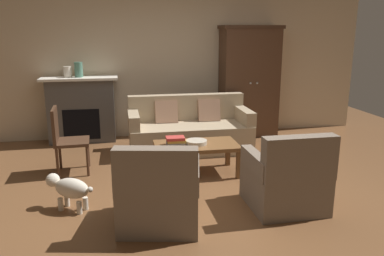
{
  "coord_description": "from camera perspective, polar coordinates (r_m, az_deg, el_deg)",
  "views": [
    {
      "loc": [
        -0.88,
        -4.44,
        1.89
      ],
      "look_at": [
        0.08,
        0.74,
        0.55
      ],
      "focal_mm": 36.24,
      "sensor_mm": 36.0,
      "label": 1
    }
  ],
  "objects": [
    {
      "name": "coffee_table",
      "position": [
        5.15,
        0.65,
        -2.93
      ],
      "size": [
        1.1,
        0.6,
        0.42
      ],
      "color": "brown",
      "rests_on": "ground"
    },
    {
      "name": "armchair_near_left",
      "position": [
        3.86,
        -4.83,
        -9.84
      ],
      "size": [
        0.9,
        0.9,
        0.88
      ],
      "color": "#756656",
      "rests_on": "ground"
    },
    {
      "name": "mantel_vase_jade",
      "position": [
        6.78,
        -16.34,
        8.24
      ],
      "size": [
        0.13,
        0.13,
        0.25
      ],
      "primitive_type": "cylinder",
      "color": "slate",
      "rests_on": "fireplace"
    },
    {
      "name": "fireplace",
      "position": [
        6.89,
        -15.94,
        2.67
      ],
      "size": [
        1.26,
        0.48,
        1.12
      ],
      "color": "#4C4947",
      "rests_on": "ground"
    },
    {
      "name": "side_chair_wooden",
      "position": [
        5.42,
        -18.21,
        -1.18
      ],
      "size": [
        0.46,
        0.46,
        0.9
      ],
      "color": "#472D1E",
      "rests_on": "ground"
    },
    {
      "name": "back_wall",
      "position": [
        7.06,
        -3.41,
        10.27
      ],
      "size": [
        7.2,
        0.1,
        2.8
      ],
      "primitive_type": "cube",
      "color": "beige",
      "rests_on": "ground"
    },
    {
      "name": "ground_plane",
      "position": [
        4.9,
        0.63,
        -8.41
      ],
      "size": [
        9.6,
        9.6,
        0.0
      ],
      "primitive_type": "plane",
      "color": "brown"
    },
    {
      "name": "armchair_near_right",
      "position": [
        4.32,
        13.73,
        -7.53
      ],
      "size": [
        0.79,
        0.78,
        0.88
      ],
      "color": "#756656",
      "rests_on": "ground"
    },
    {
      "name": "dog",
      "position": [
        4.39,
        -17.62,
        -8.45
      ],
      "size": [
        0.51,
        0.39,
        0.39
      ],
      "color": "beige",
      "rests_on": "ground"
    },
    {
      "name": "mantel_vase_cream",
      "position": [
        6.8,
        -17.84,
        7.86
      ],
      "size": [
        0.13,
        0.13,
        0.18
      ],
      "primitive_type": "cylinder",
      "color": "beige",
      "rests_on": "fireplace"
    },
    {
      "name": "couch",
      "position": [
        6.21,
        -0.4,
        -0.4
      ],
      "size": [
        1.92,
        0.86,
        0.86
      ],
      "color": "tan",
      "rests_on": "ground"
    },
    {
      "name": "fruit_bowl",
      "position": [
        5.12,
        0.65,
        -2.1
      ],
      "size": [
        0.28,
        0.28,
        0.05
      ],
      "primitive_type": "cylinder",
      "color": "beige",
      "rests_on": "coffee_table"
    },
    {
      "name": "armoire",
      "position": [
        7.09,
        8.35,
        6.8
      ],
      "size": [
        1.06,
        0.57,
        1.97
      ],
      "color": "#472D1E",
      "rests_on": "ground"
    },
    {
      "name": "book_stack",
      "position": [
        5.06,
        -2.41,
        -1.94
      ],
      "size": [
        0.26,
        0.19,
        0.12
      ],
      "color": "gray",
      "rests_on": "coffee_table"
    }
  ]
}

